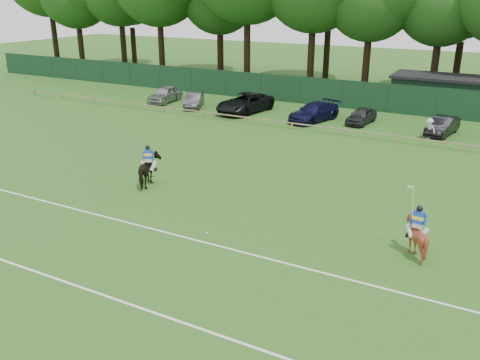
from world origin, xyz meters
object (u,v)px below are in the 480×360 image
Objects in this scene: estate_black at (443,126)px; polo_ball at (207,233)px; horse_dark at (149,171)px; suv_black at (245,103)px; utility_shed at (442,93)px; horse_chestnut at (416,238)px; sedan_navy at (314,112)px; sedan_grey at (194,100)px; spectator_left at (429,129)px; hatch_grey at (361,116)px; sedan_silver at (165,94)px.

estate_black is 22.88m from polo_ball.
horse_dark is 22.20m from estate_black.
suv_black is at bearing -168.31° from estate_black.
horse_dark is 18.41m from suv_black.
utility_shed reaches higher than horse_dark.
horse_dark is 22.74× the size of polo_ball.
horse_chestnut is 0.31× the size of sedan_navy.
sedan_grey is at bearing -167.64° from estate_black.
sedan_grey is 2.63× the size of spectator_left.
spectator_left reaches higher than polo_ball.
hatch_grey is at bearing -20.21° from sedan_grey.
estate_black is (16.07, 0.33, -0.15)m from suv_black.
hatch_grey is at bearing 13.96° from suv_black.
sedan_navy is 1.25× the size of estate_black.
sedan_navy is at bearing -133.69° from utility_shed.
hatch_grey is at bearing -62.40° from horse_chestnut.
suv_black is 3.90× the size of spectator_left.
sedan_navy is 0.59× the size of utility_shed.
utility_shed is at bearing -0.20° from sedan_grey.
horse_dark reaches higher than spectator_left.
polo_ball is at bearing -64.33° from sedan_navy.
horse_chestnut is at bearing 152.13° from horse_dark.
horse_dark is 0.46× the size of sedan_silver.
sedan_silver is at bearing -161.22° from spectator_left.
utility_shed is (23.40, 8.44, 0.79)m from sedan_silver.
utility_shed is (11.15, 26.74, 0.67)m from horse_dark.
sedan_silver is 1.10× the size of estate_black.
polo_ball is (-8.26, -2.24, -0.74)m from horse_chestnut.
horse_chestnut is 0.27× the size of suv_black.
utility_shed reaches higher than polo_ball.
sedan_silver is (-26.29, 19.56, -0.04)m from horse_chestnut.
hatch_grey is 2.46× the size of spectator_left.
utility_shed is at bearing 39.58° from suv_black.
suv_black is 0.70× the size of utility_shed.
polo_ball is 30.75m from utility_shed.
horse_dark reaches higher than sedan_silver.
sedan_grey is 11.33m from sedan_navy.
sedan_grey is at bearing -166.87° from suv_black.
spectator_left is 0.18× the size of utility_shed.
spectator_left is (20.39, -1.05, 0.10)m from sedan_grey.
horse_dark is 0.52× the size of sedan_grey.
horse_dark reaches higher than sedan_grey.
spectator_left is 21.02m from polo_ball.
sedan_navy is 12.25m from utility_shed.
estate_black is at bearing -81.19° from utility_shed.
sedan_silver is at bearing -172.60° from suv_black.
horse_chestnut is at bearing -64.72° from sedan_grey.
sedan_silver is 0.75× the size of suv_black.
sedan_silver is at bearing -169.32° from estate_black.
polo_ball is at bearing -80.62° from sedan_grey.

